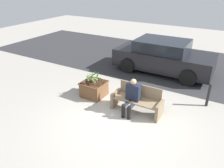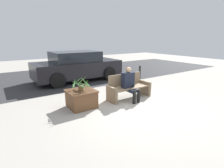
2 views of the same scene
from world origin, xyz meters
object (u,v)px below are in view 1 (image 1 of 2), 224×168
(parked_car, at_px, (163,56))
(person_seated, at_px, (132,96))
(bench, at_px, (137,100))
(bollard_post, at_px, (209,95))
(planter_box, at_px, (94,88))
(potted_plant, at_px, (93,77))

(parked_car, bearing_deg, person_seated, -85.73)
(bench, distance_m, bollard_post, 2.34)
(person_seated, height_order, planter_box, person_seated)
(planter_box, bearing_deg, parked_car, 68.52)
(parked_car, bearing_deg, potted_plant, -111.41)
(person_seated, height_order, bollard_post, person_seated)
(person_seated, xyz_separation_m, bollard_post, (1.97, 1.61, -0.18))
(person_seated, distance_m, potted_plant, 1.65)
(person_seated, bearing_deg, bollard_post, 39.32)
(bench, distance_m, planter_box, 1.73)
(planter_box, bearing_deg, potted_plant, -83.40)
(potted_plant, bearing_deg, bench, -3.79)
(bench, xyz_separation_m, bollard_post, (1.86, 1.42, 0.04))
(person_seated, bearing_deg, bench, 60.06)
(person_seated, relative_size, planter_box, 1.38)
(bench, bearing_deg, planter_box, 175.87)
(bollard_post, bearing_deg, planter_box, -160.14)
(planter_box, bearing_deg, bollard_post, 19.86)
(parked_car, height_order, bollard_post, parked_car)
(planter_box, relative_size, parked_car, 0.19)
(potted_plant, distance_m, parked_car, 3.66)
(planter_box, distance_m, bollard_post, 3.81)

